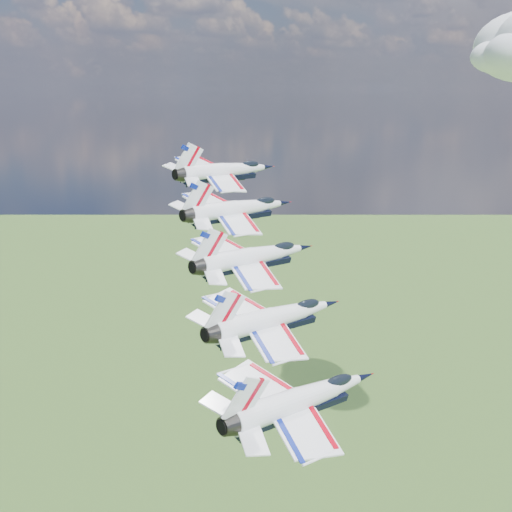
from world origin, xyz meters
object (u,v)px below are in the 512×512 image
Objects in this scene: jet_0 at (227,170)px; jet_1 at (240,208)px; jet_3 at (277,317)px; jet_2 at (256,256)px; jet_4 at (304,398)px.

jet_0 is 11.57m from jet_1.
jet_3 is at bearing -28.00° from jet_0.
jet_0 is 34.72m from jet_3.
jet_2 is (7.81, -7.77, -3.54)m from jet_1.
jet_3 is at bearing 152.00° from jet_4.
jet_1 is 34.72m from jet_4.
jet_2 is 1.00× the size of jet_4.
jet_4 is at bearing -28.00° from jet_1.
jet_2 reaches higher than jet_3.
jet_3 is 1.00× the size of jet_4.
jet_3 is at bearing -28.00° from jet_2.
jet_3 is (23.42, -23.32, -10.63)m from jet_0.
jet_0 is at bearing 152.00° from jet_2.
jet_3 is (15.61, -15.55, -7.08)m from jet_1.
jet_2 is 23.14m from jet_4.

